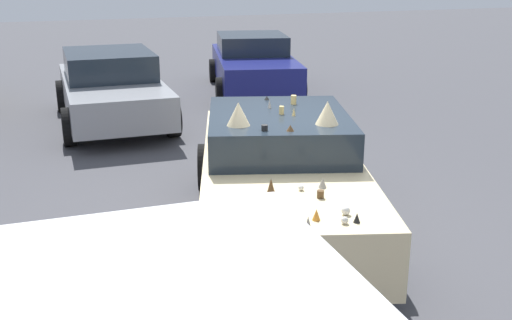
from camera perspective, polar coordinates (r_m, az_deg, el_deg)
The scene contains 4 objects.
ground_plane at distance 7.49m, azimuth 2.17°, elevation -6.33°, with size 60.00×60.00×0.00m, color #47474C.
art_car_decorated at distance 7.28m, azimuth 2.20°, elevation -1.11°, with size 4.81×3.00×1.62m.
parked_sedan_behind_right at distance 15.45m, azimuth -0.27°, elevation 8.94°, with size 4.74×2.72×1.36m.
parked_sedan_row_back_far at distance 12.57m, azimuth -13.23°, elevation 6.58°, with size 4.42×2.09×1.40m.
Camera 1 is at (-6.34, 2.56, 3.06)m, focal length 43.23 mm.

